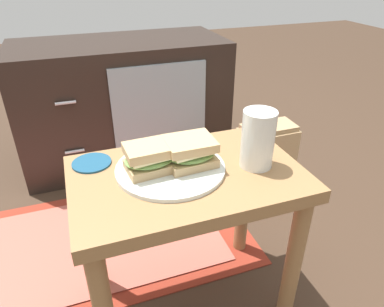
{
  "coord_description": "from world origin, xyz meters",
  "views": [
    {
      "loc": [
        -0.23,
        -0.68,
        0.92
      ],
      "look_at": [
        0.01,
        0.0,
        0.51
      ],
      "focal_mm": 33.05,
      "sensor_mm": 36.0,
      "label": 1
    }
  ],
  "objects_px": {
    "sandwich_back": "(190,152)",
    "beer_glass": "(258,141)",
    "plate": "(170,168)",
    "coaster": "(92,163)",
    "sandwich_front": "(149,158)",
    "paper_bag": "(265,161)",
    "tv_cabinet": "(125,102)"
  },
  "relations": [
    {
      "from": "sandwich_back",
      "to": "beer_glass",
      "type": "relative_size",
      "value": 0.91
    },
    {
      "from": "plate",
      "to": "coaster",
      "type": "distance_m",
      "value": 0.2
    },
    {
      "from": "beer_glass",
      "to": "coaster",
      "type": "relative_size",
      "value": 1.48
    },
    {
      "from": "plate",
      "to": "coaster",
      "type": "height_order",
      "value": "plate"
    },
    {
      "from": "sandwich_front",
      "to": "paper_bag",
      "type": "distance_m",
      "value": 0.77
    },
    {
      "from": "plate",
      "to": "sandwich_back",
      "type": "distance_m",
      "value": 0.06
    },
    {
      "from": "sandwich_front",
      "to": "paper_bag",
      "type": "xyz_separation_m",
      "value": [
        0.57,
        0.39,
        -0.34
      ]
    },
    {
      "from": "plate",
      "to": "paper_bag",
      "type": "distance_m",
      "value": 0.72
    },
    {
      "from": "tv_cabinet",
      "to": "coaster",
      "type": "relative_size",
      "value": 9.84
    },
    {
      "from": "sandwich_front",
      "to": "coaster",
      "type": "xyz_separation_m",
      "value": [
        -0.13,
        0.09,
        -0.04
      ]
    },
    {
      "from": "tv_cabinet",
      "to": "coaster",
      "type": "bearing_deg",
      "value": -104.68
    },
    {
      "from": "coaster",
      "to": "plate",
      "type": "bearing_deg",
      "value": -27.95
    },
    {
      "from": "tv_cabinet",
      "to": "paper_bag",
      "type": "xyz_separation_m",
      "value": [
        0.48,
        -0.54,
        -0.13
      ]
    },
    {
      "from": "tv_cabinet",
      "to": "sandwich_front",
      "type": "xyz_separation_m",
      "value": [
        -0.09,
        -0.92,
        0.21
      ]
    },
    {
      "from": "sandwich_front",
      "to": "coaster",
      "type": "distance_m",
      "value": 0.16
    },
    {
      "from": "beer_glass",
      "to": "sandwich_back",
      "type": "bearing_deg",
      "value": 163.65
    },
    {
      "from": "coaster",
      "to": "paper_bag",
      "type": "height_order",
      "value": "coaster"
    },
    {
      "from": "beer_glass",
      "to": "paper_bag",
      "type": "relative_size",
      "value": 0.44
    },
    {
      "from": "tv_cabinet",
      "to": "beer_glass",
      "type": "height_order",
      "value": "beer_glass"
    },
    {
      "from": "coaster",
      "to": "paper_bag",
      "type": "xyz_separation_m",
      "value": [
        0.7,
        0.29,
        -0.3
      ]
    },
    {
      "from": "beer_glass",
      "to": "paper_bag",
      "type": "height_order",
      "value": "beer_glass"
    },
    {
      "from": "coaster",
      "to": "tv_cabinet",
      "type": "bearing_deg",
      "value": 75.32
    },
    {
      "from": "sandwich_front",
      "to": "beer_glass",
      "type": "distance_m",
      "value": 0.26
    },
    {
      "from": "plate",
      "to": "sandwich_front",
      "type": "bearing_deg",
      "value": 177.68
    },
    {
      "from": "plate",
      "to": "paper_bag",
      "type": "bearing_deg",
      "value": 36.74
    },
    {
      "from": "sandwich_back",
      "to": "paper_bag",
      "type": "xyz_separation_m",
      "value": [
        0.47,
        0.39,
        -0.34
      ]
    },
    {
      "from": "tv_cabinet",
      "to": "sandwich_front",
      "type": "bearing_deg",
      "value": -95.47
    },
    {
      "from": "paper_bag",
      "to": "sandwich_back",
      "type": "bearing_deg",
      "value": -140.32
    },
    {
      "from": "tv_cabinet",
      "to": "paper_bag",
      "type": "bearing_deg",
      "value": -48.07
    },
    {
      "from": "plate",
      "to": "sandwich_back",
      "type": "relative_size",
      "value": 2.04
    },
    {
      "from": "sandwich_front",
      "to": "beer_glass",
      "type": "xyz_separation_m",
      "value": [
        0.26,
        -0.05,
        0.03
      ]
    },
    {
      "from": "plate",
      "to": "beer_glass",
      "type": "height_order",
      "value": "beer_glass"
    }
  ]
}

